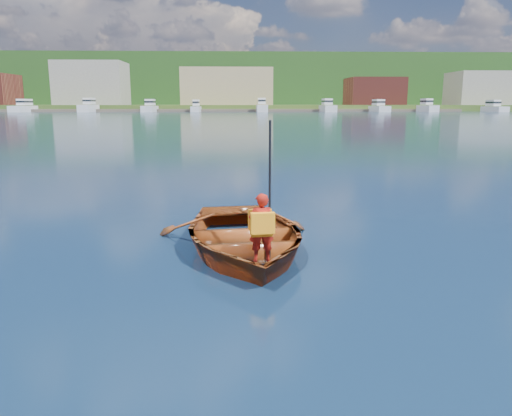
{
  "coord_description": "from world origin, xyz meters",
  "views": [
    {
      "loc": [
        -1.27,
        -7.84,
        2.34
      ],
      "look_at": [
        -1.0,
        -0.04,
        0.71
      ],
      "focal_mm": 35.0,
      "sensor_mm": 36.0,
      "label": 1
    }
  ],
  "objects_px": {
    "rowboat": "(243,236)",
    "dock": "(206,110)",
    "marina_yachts": "(255,107)",
    "child_paddler": "(261,226)"
  },
  "relations": [
    {
      "from": "rowboat",
      "to": "dock",
      "type": "bearing_deg",
      "value": 93.81
    },
    {
      "from": "rowboat",
      "to": "child_paddler",
      "type": "height_order",
      "value": "child_paddler"
    },
    {
      "from": "child_paddler",
      "to": "dock",
      "type": "bearing_deg",
      "value": 93.88
    },
    {
      "from": "child_paddler",
      "to": "marina_yachts",
      "type": "bearing_deg",
      "value": 88.12
    },
    {
      "from": "rowboat",
      "to": "marina_yachts",
      "type": "distance_m",
      "value": 143.44
    },
    {
      "from": "rowboat",
      "to": "dock",
      "type": "xyz_separation_m",
      "value": [
        -9.85,
        148.04,
        0.15
      ]
    },
    {
      "from": "dock",
      "to": "marina_yachts",
      "type": "distance_m",
      "value": 15.61
    },
    {
      "from": "child_paddler",
      "to": "dock",
      "type": "relative_size",
      "value": 0.01
    },
    {
      "from": "rowboat",
      "to": "dock",
      "type": "height_order",
      "value": "dock"
    },
    {
      "from": "dock",
      "to": "marina_yachts",
      "type": "bearing_deg",
      "value": -17.52
    }
  ]
}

